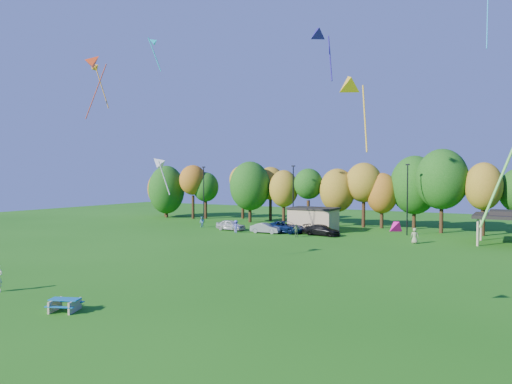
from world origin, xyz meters
The scene contains 20 objects.
ground centered at (0.00, 0.00, 0.00)m, with size 160.00×160.00×0.00m, color #19600F.
tree_line centered at (-1.03, 45.51, 5.91)m, with size 93.57×10.55×11.15m.
lamp_posts centered at (2.00, 40.00, 4.90)m, with size 64.50×0.25×9.09m.
utility_building centered at (-10.00, 38.00, 1.64)m, with size 6.30×4.30×3.25m.
picnic_table centered at (-7.61, -3.25, 0.41)m, with size 2.03×1.88×0.71m.
car_a centered at (-20.37, 33.24, 0.73)m, with size 1.73×4.31×1.47m, color silver.
car_b centered at (-14.61, 32.83, 0.66)m, with size 1.40×4.02×1.32m, color gray.
car_c centered at (-12.55, 34.54, 0.77)m, with size 2.54×5.51×1.53m, color #0C1D48.
car_d centered at (-7.28, 34.32, 0.69)m, with size 1.93×4.75×1.38m, color black.
far_person_0 centered at (-18.27, 31.26, 0.83)m, with size 1.08×0.62×1.67m, color #5856BF.
far_person_1 centered at (-26.04, 34.17, 0.80)m, with size 0.78×0.61×1.61m, color teal.
far_person_3 centered at (-9.50, 31.36, 0.80)m, with size 0.93×0.39×1.59m, color #517447.
far_person_5 centered at (4.27, 32.98, 0.88)m, with size 0.86×0.56×1.77m, color gray.
kite_0 centered at (-21.88, 11.29, 18.76)m, with size 3.24×3.17×6.45m.
kite_1 centered at (4.48, 9.34, 13.67)m, with size 2.27×3.42×5.64m.
kite_3 centered at (-24.68, 13.58, 18.98)m, with size 3.08×1.14×5.25m.
kite_4 centered at (-22.63, 20.24, 22.97)m, with size 2.32×1.80×4.26m.
kite_7 centered at (8.78, 4.30, 5.00)m, with size 1.23×1.30×1.05m.
kite_10 centered at (-12.24, 9.51, 8.70)m, with size 2.24×1.33×3.49m.
kite_14 centered at (0.89, 12.65, 18.34)m, with size 2.05×2.69×4.53m.
Camera 1 is at (14.16, -19.73, 7.54)m, focal length 32.00 mm.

